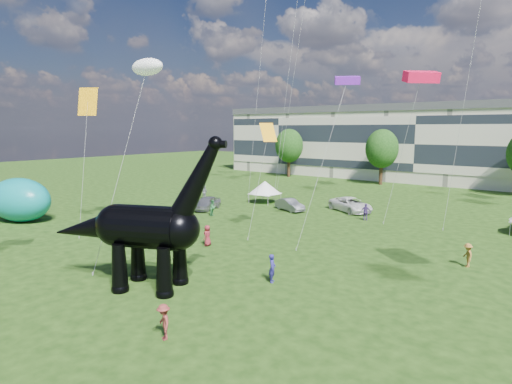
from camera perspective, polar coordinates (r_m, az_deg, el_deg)
The scene contains 12 objects.
ground at distance 22.16m, azimuth -10.15°, elevation -15.76°, with size 220.00×220.00×0.00m, color #16330C.
terrace_row at distance 78.73m, azimuth 21.68°, elevation 5.70°, with size 78.00×11.00×12.00m, color beige.
tree_far_left at distance 80.24m, azimuth 4.43°, elevation 6.52°, with size 5.20×5.20×9.44m.
tree_mid_left at distance 71.61m, azimuth 16.46°, elevation 5.96°, with size 5.20×5.20×9.44m.
dinosaur_sculpture at distance 25.14m, azimuth -15.05°, elevation -4.81°, with size 10.63×5.99×8.99m.
car_silver at distance 48.08m, azimuth -6.60°, elevation -1.48°, with size 1.78×4.42×1.51m, color #AFAFB3.
car_grey at distance 47.42m, azimuth 4.52°, elevation -1.70°, with size 1.40×4.02×1.33m, color slate.
car_white at distance 47.83m, azimuth 12.50°, elevation -1.66°, with size 2.56×5.55×1.54m, color white.
gazebo_left at distance 52.23m, azimuth 1.20°, elevation 0.61°, with size 4.01×4.01×2.67m.
inflatable_teal at distance 47.54m, azimuth -28.95°, elevation -0.92°, with size 6.85×4.28×4.28m, color #0B8388.
visitors at distance 35.79m, azimuth 6.53°, elevation -4.82°, with size 48.90×36.57×1.85m.
kites at distance 44.58m, azimuth 23.60°, elevation 20.83°, with size 49.82×48.21×30.13m.
Camera 1 is at (15.40, -13.11, 9.07)m, focal length 30.00 mm.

